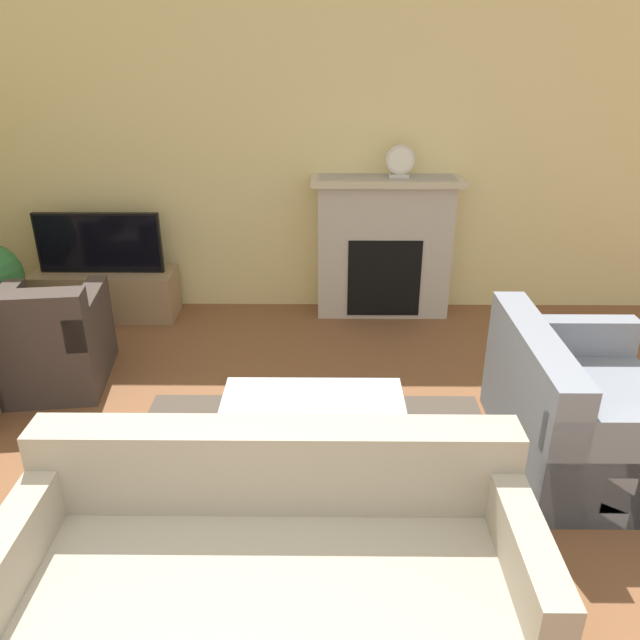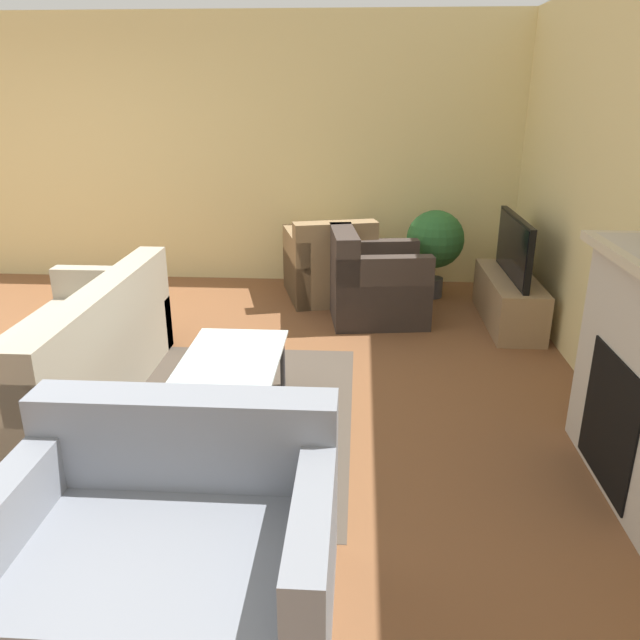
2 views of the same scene
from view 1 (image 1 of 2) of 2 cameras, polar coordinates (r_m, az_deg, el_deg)
The scene contains 10 objects.
wall_back at distance 5.57m, azimuth -4.07°, elevation 14.45°, with size 8.52×0.06×2.70m.
area_rug at distance 3.71m, azimuth -0.69°, elevation -14.24°, with size 2.26×1.81×0.00m.
fireplace at distance 5.56m, azimuth 5.86°, elevation 6.87°, with size 1.28×0.39×1.24m.
tv_stand at distance 5.91m, azimuth -18.91°, elevation 2.26°, with size 1.24×0.41×0.43m.
tv at distance 5.75m, azimuth -19.57°, elevation 6.66°, with size 1.08×0.06×0.53m.
couch_sectional at distance 2.81m, azimuth -4.33°, elevation -22.14°, with size 2.10×0.89×0.82m.
couch_loveseat at distance 4.02m, azimuth 22.73°, elevation -8.01°, with size 0.94×1.26×0.82m.
armchair_accent at distance 4.87m, azimuth -23.56°, elevation -2.21°, with size 0.84×0.92×0.82m.
coffee_table at distance 3.62m, azimuth -0.67°, elevation -8.21°, with size 1.06×0.61×0.41m.
mantel_clock at distance 5.40m, azimuth 7.32°, elevation 14.25°, with size 0.24×0.07×0.27m.
Camera 1 is at (0.43, -1.04, 2.33)m, focal length 35.00 mm.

